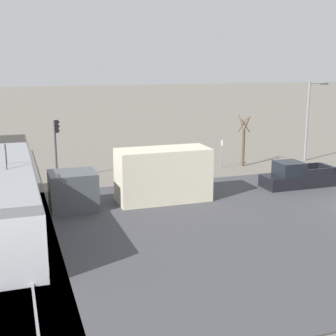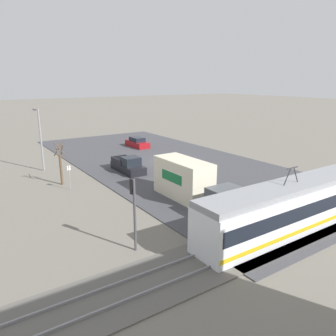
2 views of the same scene
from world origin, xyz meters
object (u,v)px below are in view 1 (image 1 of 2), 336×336
Objects in this scene: street_tree at (243,143)px; box_truck at (142,178)px; no_parking_sign at (221,151)px; traffic_light_pole at (56,141)px; street_lamp_near_crossing at (310,115)px; light_rail_tram at (9,198)px; pickup_truck at (296,177)px.

box_truck is at bearing 125.01° from street_tree.
box_truck is 13.76m from street_tree.
street_tree is at bearing -85.83° from no_parking_sign.
box_truck is 9.29m from traffic_light_pole.
box_truck is at bearing -150.90° from traffic_light_pole.
traffic_light_pole is at bearing 29.10° from box_truck.
traffic_light_pole is (8.03, 4.47, 1.36)m from box_truck.
street_lamp_near_crossing reaches higher than traffic_light_pole.
pickup_truck is at bearing -83.16° from light_rail_tram.
no_parking_sign is at bearing 17.90° from pickup_truck.
street_tree is at bearing -54.99° from box_truck.
no_parking_sign is at bearing -91.23° from traffic_light_pole.
traffic_light_pole reaches higher than light_rail_tram.
no_parking_sign is (-0.36, 8.83, -2.71)m from street_lamp_near_crossing.
pickup_truck is 2.17× the size of no_parking_sign.
light_rail_tram reaches higher than street_tree.
street_lamp_near_crossing is at bearing -39.34° from pickup_truck.
street_tree reaches higher than no_parking_sign.
street_tree is (-0.13, -15.74, -1.02)m from traffic_light_pole.
light_rail_tram is at bearing 117.36° from street_tree.
street_lamp_near_crossing reaches higher than street_tree.
light_rail_tram is 19.70m from pickup_truck.
traffic_light_pole is at bearing 89.51° from street_tree.
light_rail_tram is 3.49× the size of street_tree.
light_rail_tram is 2.94× the size of pickup_truck.
traffic_light_pole is 1.05× the size of street_tree.
pickup_truck is 0.73× the size of street_lamp_near_crossing.
street_lamp_near_crossing is (7.83, -6.42, 3.39)m from pickup_truck.
street_tree is (9.97, -19.27, 0.28)m from light_rail_tram.
pickup_truck is 17.92m from traffic_light_pole.
no_parking_sign reaches higher than pickup_truck.
traffic_light_pole is 15.77m from street_tree.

